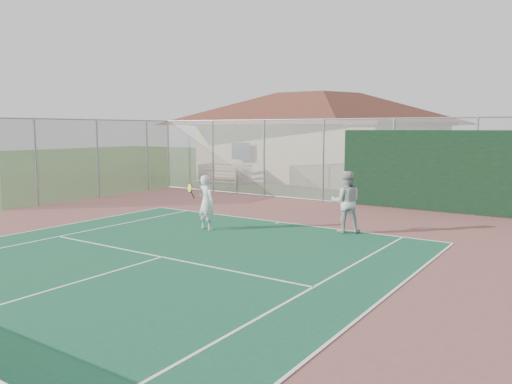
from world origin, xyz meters
TOP-DOWN VIEW (x-y plane):
  - back_fence at (2.11, 16.98)m, footprint 20.08×0.11m
  - side_fence_left at (-10.00, 12.50)m, footprint 0.08×9.00m
  - clubhouse at (-6.04, 26.32)m, footprint 16.08×12.07m
  - bleachers at (-9.07, 20.54)m, footprint 2.90×1.88m
  - player_white_front at (-1.27, 9.59)m, footprint 0.90×0.63m
  - player_grey_back at (2.46, 11.61)m, footprint 1.12×1.03m

SIDE VIEW (x-z plane):
  - bleachers at x=-9.07m, z-range 0.03..1.09m
  - player_white_front at x=-1.27m, z-range 0.01..1.69m
  - player_grey_back at x=2.46m, z-range 0.00..1.84m
  - back_fence at x=2.11m, z-range -0.09..3.43m
  - side_fence_left at x=-10.00m, z-range 0.00..3.50m
  - clubhouse at x=-6.04m, z-range 0.05..6.38m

